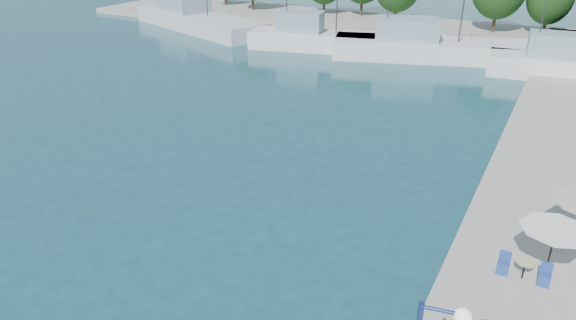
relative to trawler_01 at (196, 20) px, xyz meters
The scene contains 7 objects.
quay_far 26.90m from the trawler_01, 22.68° to the left, with size 90.00×16.00×0.60m, color #A5A295.
trawler_01 is the anchor object (origin of this frame).
trawler_02 18.36m from the trawler_01, ahead, with size 15.44×7.42×10.20m.
trawler_03 29.51m from the trawler_01, ahead, with size 20.34×11.02×10.20m.
trawler_04 42.17m from the trawler_01, ahead, with size 14.94×5.30×10.20m.
umbrella_white 54.04m from the trawler_01, 38.54° to the right, with size 2.47×2.47×2.20m.
cafe_table_02 53.62m from the trawler_01, 39.19° to the right, with size 1.82×0.70×0.76m.
Camera 1 is at (8.54, 5.34, 12.60)m, focal length 32.00 mm.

